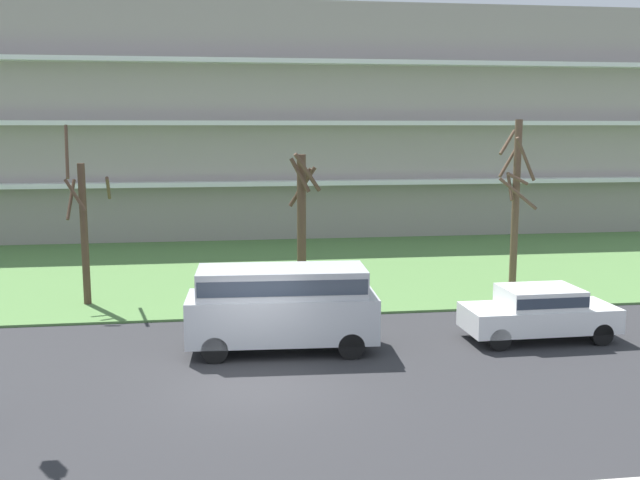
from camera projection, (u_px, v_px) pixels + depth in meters
ground at (256, 383)px, 17.67m from camera, size 160.00×160.00×0.00m
grass_lawn_strip at (239, 270)px, 31.35m from camera, size 80.00×16.00×0.08m
apartment_building at (230, 123)px, 45.00m from camera, size 52.96×14.89×12.71m
tree_left at (84, 224)px, 24.81m from camera, size 1.58×1.77×6.25m
tree_center at (302, 216)px, 26.80m from camera, size 1.19×1.35×5.27m
tree_right at (515, 198)px, 27.54m from camera, size 1.54×1.64×6.45m
van_silver_near_left at (282, 302)px, 20.01m from camera, size 5.29×2.25×2.36m
sedan_white_center_left at (539, 311)px, 21.14m from camera, size 4.43×1.88×1.57m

